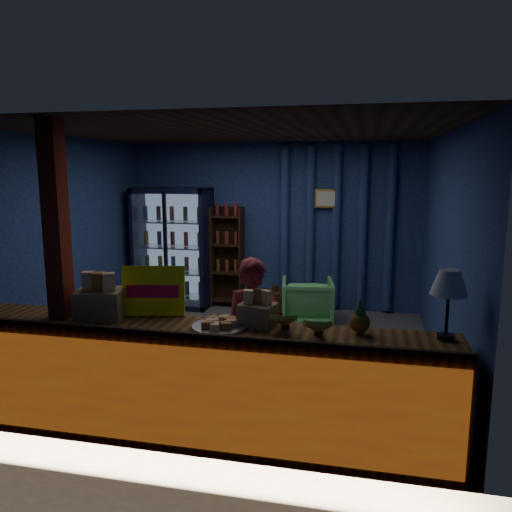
% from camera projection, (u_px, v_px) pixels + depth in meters
% --- Properties ---
extents(ground, '(4.60, 4.60, 0.00)m').
position_uv_depth(ground, '(238.00, 353.00, 6.01)').
color(ground, '#515154').
rests_on(ground, ground).
extents(room_walls, '(4.60, 4.60, 4.60)m').
position_uv_depth(room_walls, '(238.00, 224.00, 5.74)').
color(room_walls, navy).
rests_on(room_walls, ground).
extents(counter, '(4.40, 0.57, 0.99)m').
position_uv_depth(counter, '(180.00, 381.00, 4.09)').
color(counter, brown).
rests_on(counter, ground).
extents(support_post, '(0.16, 0.16, 2.60)m').
position_uv_depth(support_post, '(60.00, 277.00, 4.18)').
color(support_post, maroon).
rests_on(support_post, ground).
extents(beverage_cooler, '(1.20, 0.62, 1.90)m').
position_uv_depth(beverage_cooler, '(175.00, 248.00, 8.03)').
color(beverage_cooler, black).
rests_on(beverage_cooler, ground).
extents(bottle_shelf, '(0.50, 0.28, 1.60)m').
position_uv_depth(bottle_shelf, '(228.00, 257.00, 8.00)').
color(bottle_shelf, '#372211').
rests_on(bottle_shelf, ground).
extents(curtain_folds, '(1.74, 0.14, 2.50)m').
position_uv_depth(curtain_folds, '(336.00, 228.00, 7.63)').
color(curtain_folds, navy).
rests_on(curtain_folds, room_walls).
extents(framed_picture, '(0.36, 0.04, 0.28)m').
position_uv_depth(framed_picture, '(327.00, 199.00, 7.55)').
color(framed_picture, gold).
rests_on(framed_picture, room_walls).
extents(shopkeeper, '(0.56, 0.40, 1.43)m').
position_uv_depth(shopkeeper, '(253.00, 338.00, 4.40)').
color(shopkeeper, maroon).
rests_on(shopkeeper, ground).
extents(green_chair, '(0.81, 0.83, 0.66)m').
position_uv_depth(green_chair, '(307.00, 302.00, 7.07)').
color(green_chair, '#5BB663').
rests_on(green_chair, ground).
extents(side_table, '(0.56, 0.45, 0.54)m').
position_uv_depth(side_table, '(275.00, 306.00, 7.23)').
color(side_table, '#372211').
rests_on(side_table, ground).
extents(yellow_sign, '(0.55, 0.22, 0.43)m').
position_uv_depth(yellow_sign, '(153.00, 291.00, 4.26)').
color(yellow_sign, '#FDFF0D').
rests_on(yellow_sign, counter).
extents(snack_box_left, '(0.43, 0.38, 0.40)m').
position_uv_depth(snack_box_left, '(100.00, 302.00, 4.20)').
color(snack_box_left, '#9F7D4D').
rests_on(snack_box_left, counter).
extents(snack_box_centre, '(0.32, 0.28, 0.29)m').
position_uv_depth(snack_box_centre, '(258.00, 313.00, 4.00)').
color(snack_box_centre, '#9F7D4D').
rests_on(snack_box_centre, counter).
extents(pastry_tray, '(0.45, 0.45, 0.07)m').
position_uv_depth(pastry_tray, '(220.00, 325.00, 3.94)').
color(pastry_tray, silver).
rests_on(pastry_tray, counter).
extents(banana_bunches, '(0.51, 0.30, 0.17)m').
position_uv_depth(banana_bunches, '(301.00, 323.00, 3.79)').
color(banana_bunches, gold).
rests_on(banana_bunches, counter).
extents(table_lamp, '(0.27, 0.27, 0.53)m').
position_uv_depth(table_lamp, '(449.00, 285.00, 3.61)').
color(table_lamp, black).
rests_on(table_lamp, counter).
extents(pineapple, '(0.16, 0.16, 0.27)m').
position_uv_depth(pineapple, '(360.00, 319.00, 3.80)').
color(pineapple, olive).
rests_on(pineapple, counter).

